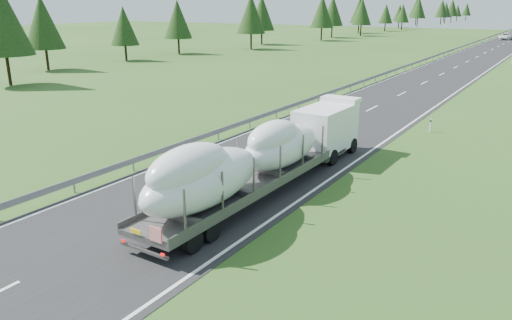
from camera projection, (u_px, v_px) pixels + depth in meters
The scene contains 5 objects.
road_surface at pixel (486, 52), 96.32m from camera, with size 10.00×400.00×0.02m, color black.
guardrail at pixel (457, 48), 98.79m from camera, with size 0.10×400.00×0.76m.
tree_line_left at pixel (341, 12), 141.74m from camera, with size 14.58×336.94×12.30m.
boat_truck at pixel (263, 154), 24.13m from camera, with size 2.69×18.14×3.74m.
distant_van at pixel (506, 36), 130.73m from camera, with size 2.84×6.15×1.71m, color silver.
Camera 1 is at (14.61, -6.75, 8.93)m, focal length 35.00 mm.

